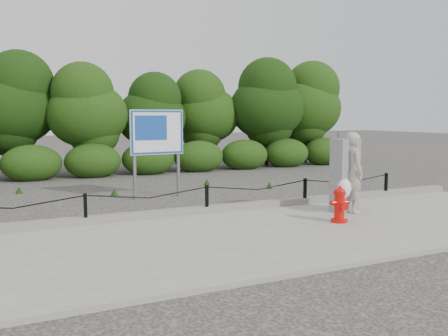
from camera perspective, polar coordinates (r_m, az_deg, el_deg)
name	(u,v)px	position (r m, az deg, el deg)	size (l,w,h in m)	color
ground	(207,217)	(10.12, -2.07, -5.88)	(90.00, 90.00, 0.00)	#2D2B28
sidewalk	(252,237)	(8.36, 3.40, -8.24)	(14.00, 4.00, 0.08)	gray
curb	(206,209)	(10.13, -2.19, -5.00)	(14.00, 0.22, 0.14)	slate
chain_barrier	(207,196)	(10.03, -2.08, -3.33)	(10.06, 0.06, 0.60)	black
treeline	(132,106)	(18.62, -10.96, 7.32)	(20.56, 3.61, 4.48)	black
fire_hydrant	(340,205)	(9.47, 13.74, -4.34)	(0.38, 0.39, 0.70)	red
pedestrian	(353,173)	(10.45, 15.22, -0.62)	(0.78, 0.71, 1.71)	#AAA392
utility_cabinet	(345,175)	(10.52, 14.31, -0.83)	(0.65, 0.48, 1.73)	gray
advertising_sign	(157,136)	(12.29, -8.08, 3.81)	(1.43, 0.21, 2.29)	slate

